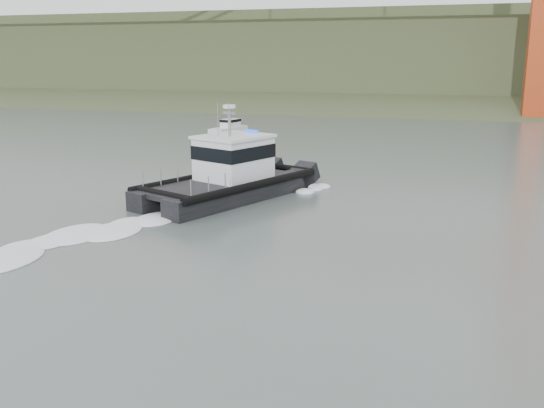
{
  "coord_description": "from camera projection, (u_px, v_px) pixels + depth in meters",
  "views": [
    {
      "loc": [
        8.05,
        -17.91,
        8.49
      ],
      "look_at": [
        0.64,
        6.2,
        2.4
      ],
      "focal_mm": 40.0,
      "sensor_mm": 36.0,
      "label": 1
    }
  ],
  "objects": [
    {
      "name": "headlands",
      "position": [
        425.0,
        65.0,
        135.9
      ],
      "size": [
        500.0,
        105.36,
        27.12
      ],
      "color": "#394C2B",
      "rests_on": "ground"
    },
    {
      "name": "ground",
      "position": [
        202.0,
        310.0,
        20.93
      ],
      "size": [
        400.0,
        400.0,
        0.0
      ],
      "primitive_type": "plane",
      "color": "#46534F",
      "rests_on": "ground"
    },
    {
      "name": "patrol_boat",
      "position": [
        230.0,
        174.0,
        37.55
      ],
      "size": [
        8.75,
        13.01,
        5.94
      ],
      "rotation": [
        0.0,
        0.0,
        -0.39
      ],
      "color": "black",
      "rests_on": "ground"
    },
    {
      "name": "motorboat",
      "position": [
        229.0,
        129.0,
        67.86
      ],
      "size": [
        2.96,
        5.57,
        2.91
      ],
      "rotation": [
        0.0,
        0.0,
        -0.24
      ],
      "color": "silver",
      "rests_on": "ground"
    }
  ]
}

